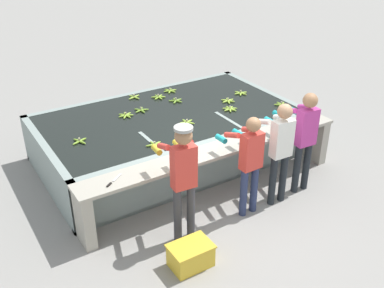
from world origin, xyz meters
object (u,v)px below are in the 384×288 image
(banana_bunch_floating_0, at_px, (241,93))
(banana_bunch_floating_6, at_px, (170,91))
(banana_bunch_floating_1, at_px, (126,115))
(knife_0, at_px, (112,182))
(banana_bunch_floating_8, at_px, (187,122))
(banana_bunch_floating_9, at_px, (141,110))
(banana_bunch_floating_5, at_px, (228,101))
(worker_2, at_px, (280,145))
(banana_bunch_floating_7, at_px, (158,97))
(worker_3, at_px, (304,133))
(banana_bunch_floating_12, at_px, (176,101))
(banana_bunch_floating_2, at_px, (80,141))
(banana_bunch_floating_3, at_px, (155,145))
(banana_bunch_floating_11, at_px, (281,105))
(crate, at_px, (191,255))
(worker_0, at_px, (183,172))
(banana_bunch_floating_10, at_px, (230,109))
(banana_bunch_floating_4, at_px, (134,97))
(worker_1, at_px, (249,157))

(banana_bunch_floating_0, height_order, banana_bunch_floating_6, same)
(banana_bunch_floating_1, distance_m, knife_0, 2.15)
(banana_bunch_floating_8, relative_size, banana_bunch_floating_9, 1.00)
(banana_bunch_floating_5, bearing_deg, banana_bunch_floating_1, 167.84)
(worker_2, relative_size, banana_bunch_floating_7, 5.88)
(banana_bunch_floating_9, bearing_deg, banana_bunch_floating_1, -169.20)
(worker_2, bearing_deg, banana_bunch_floating_6, 92.45)
(worker_3, relative_size, banana_bunch_floating_1, 5.98)
(banana_bunch_floating_12, bearing_deg, banana_bunch_floating_2, -163.20)
(banana_bunch_floating_9, bearing_deg, worker_3, -56.82)
(banana_bunch_floating_3, xyz_separation_m, knife_0, (-0.97, -0.62, -0.01))
(banana_bunch_floating_7, xyz_separation_m, banana_bunch_floating_9, (-0.56, -0.39, 0.00))
(banana_bunch_floating_0, relative_size, banana_bunch_floating_11, 1.00)
(banana_bunch_floating_6, relative_size, banana_bunch_floating_11, 1.00)
(crate, bearing_deg, banana_bunch_floating_8, 59.52)
(worker_3, height_order, banana_bunch_floating_0, worker_3)
(worker_2, distance_m, banana_bunch_floating_6, 3.06)
(banana_bunch_floating_1, relative_size, knife_0, 0.93)
(knife_0, bearing_deg, banana_bunch_floating_9, 54.37)
(worker_0, height_order, banana_bunch_floating_10, worker_0)
(banana_bunch_floating_8, height_order, banana_bunch_floating_10, same)
(worker_0, distance_m, banana_bunch_floating_0, 3.45)
(banana_bunch_floating_3, distance_m, crate, 1.91)
(worker_3, relative_size, banana_bunch_floating_11, 5.97)
(crate, bearing_deg, knife_0, 116.56)
(banana_bunch_floating_10, relative_size, banana_bunch_floating_12, 1.02)
(banana_bunch_floating_9, relative_size, knife_0, 0.92)
(banana_bunch_floating_1, distance_m, banana_bunch_floating_10, 1.87)
(worker_2, xyz_separation_m, banana_bunch_floating_11, (1.26, 1.35, -0.12))
(banana_bunch_floating_1, bearing_deg, banana_bunch_floating_4, 54.64)
(crate, bearing_deg, banana_bunch_floating_5, 46.54)
(worker_3, xyz_separation_m, banana_bunch_floating_7, (-1.03, 2.83, -0.14))
(banana_bunch_floating_9, xyz_separation_m, crate, (-0.84, -3.03, -0.70))
(banana_bunch_floating_3, height_order, crate, banana_bunch_floating_3)
(banana_bunch_floating_9, relative_size, banana_bunch_floating_11, 0.99)
(banana_bunch_floating_5, bearing_deg, knife_0, -153.82)
(banana_bunch_floating_0, bearing_deg, worker_0, -140.25)
(worker_3, height_order, banana_bunch_floating_3, worker_3)
(worker_2, relative_size, banana_bunch_floating_10, 5.90)
(worker_1, distance_m, crate, 1.63)
(banana_bunch_floating_5, bearing_deg, worker_3, -89.64)
(banana_bunch_floating_0, distance_m, banana_bunch_floating_9, 2.05)
(banana_bunch_floating_6, bearing_deg, worker_3, -77.21)
(banana_bunch_floating_9, bearing_deg, knife_0, -125.63)
(banana_bunch_floating_0, height_order, banana_bunch_floating_4, same)
(banana_bunch_floating_4, xyz_separation_m, banana_bunch_floating_7, (0.40, -0.25, -0.00))
(banana_bunch_floating_10, relative_size, banana_bunch_floating_11, 1.00)
(banana_bunch_floating_11, relative_size, knife_0, 0.93)
(banana_bunch_floating_12, bearing_deg, banana_bunch_floating_4, 135.47)
(worker_1, distance_m, banana_bunch_floating_8, 1.60)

